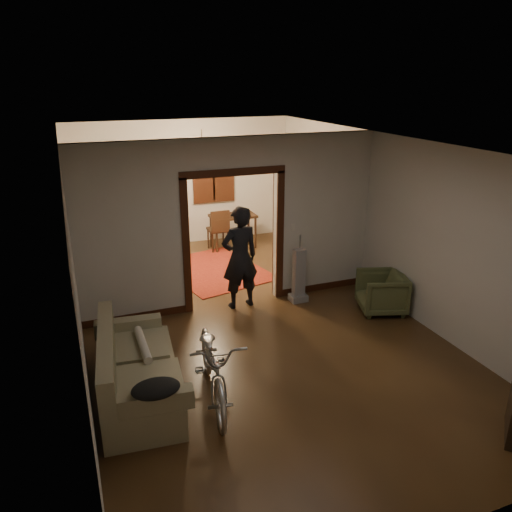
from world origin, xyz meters
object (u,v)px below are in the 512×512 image
bicycle (213,364)px  desk (233,232)px  locker (129,219)px  armchair (381,292)px  person (240,258)px  sofa (139,364)px

bicycle → desk: size_ratio=1.77×
locker → bicycle: bearing=-71.3°
armchair → person: bearing=-97.9°
bicycle → person: (1.15, 2.31, 0.40)m
armchair → sofa: bearing=-59.0°
bicycle → locker: 5.61m
bicycle → person: bearing=71.7°
sofa → locker: (0.62, 5.24, 0.35)m
sofa → locker: size_ratio=1.22×
bicycle → armchair: size_ratio=2.44×
locker → desk: (2.22, -0.34, -0.42)m
locker → desk: bearing=7.9°
bicycle → person: size_ratio=1.02×
bicycle → locker: locker is taller
sofa → person: 2.81m
sofa → armchair: sofa is taller
locker → person: bearing=-51.1°
person → desk: (0.87, 2.95, -0.50)m
locker → armchair: bearing=-34.8°
bicycle → locker: bearing=100.2°
armchair → person: size_ratio=0.42×
armchair → locker: size_ratio=0.46×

